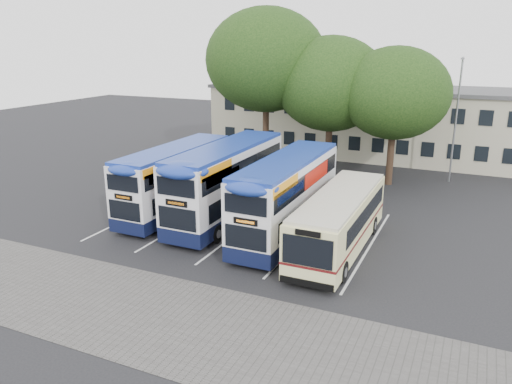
{
  "coord_description": "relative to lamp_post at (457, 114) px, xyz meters",
  "views": [
    {
      "loc": [
        7.73,
        -18.84,
        10.1
      ],
      "look_at": [
        -3.11,
        5.0,
        2.17
      ],
      "focal_mm": 35.0,
      "sensor_mm": 36.0,
      "label": 1
    }
  ],
  "objects": [
    {
      "name": "ground",
      "position": [
        -6.0,
        -19.97,
        -5.08
      ],
      "size": [
        120.0,
        120.0,
        0.0
      ],
      "primitive_type": "plane",
      "color": "black",
      "rests_on": "ground"
    },
    {
      "name": "bay_lines",
      "position": [
        -9.75,
        -14.97,
        -5.08
      ],
      "size": [
        14.12,
        11.0,
        0.01
      ],
      "color": "silver",
      "rests_on": "ground"
    },
    {
      "name": "paving_strip",
      "position": [
        -8.0,
        -24.97,
        -5.08
      ],
      "size": [
        40.0,
        6.0,
        0.01
      ],
      "primitive_type": "cube",
      "color": "#595654",
      "rests_on": "ground"
    },
    {
      "name": "depot_building",
      "position": [
        -6.0,
        7.02,
        -1.93
      ],
      "size": [
        32.4,
        8.4,
        6.2
      ],
      "color": "beige",
      "rests_on": "ground"
    },
    {
      "name": "bus_dd_right",
      "position": [
        -7.25,
        -15.03,
        -2.74
      ],
      "size": [
        2.48,
        10.23,
        4.26
      ],
      "color": "#0E1434",
      "rests_on": "ground"
    },
    {
      "name": "bus_dd_left",
      "position": [
        -14.72,
        -14.32,
        -2.84
      ],
      "size": [
        2.37,
        9.77,
        4.07
      ],
      "color": "#0E1434",
      "rests_on": "ground"
    },
    {
      "name": "tree_left",
      "position": [
        -14.03,
        -2.25,
        3.62
      ],
      "size": [
        9.38,
        9.38,
        12.71
      ],
      "color": "black",
      "rests_on": "ground"
    },
    {
      "name": "tree_mid",
      "position": [
        -8.85,
        -1.98,
        1.96
      ],
      "size": [
        8.29,
        8.29,
        10.58
      ],
      "color": "black",
      "rests_on": "ground"
    },
    {
      "name": "lamp_post",
      "position": [
        0.0,
        0.0,
        0.0
      ],
      "size": [
        0.25,
        1.05,
        9.06
      ],
      "color": "gray",
      "rests_on": "ground"
    },
    {
      "name": "tree_right",
      "position": [
        -4.02,
        -2.59,
        1.52
      ],
      "size": [
        7.61,
        7.61,
        9.86
      ],
      "color": "black",
      "rests_on": "ground"
    },
    {
      "name": "bus_dd_mid",
      "position": [
        -11.31,
        -14.13,
        -2.64
      ],
      "size": [
        2.58,
        10.63,
        4.43
      ],
      "color": "#0E1434",
      "rests_on": "ground"
    },
    {
      "name": "bus_single",
      "position": [
        -4.12,
        -15.86,
        -3.41
      ],
      "size": [
        2.52,
        9.89,
        2.95
      ],
      "color": "#F2EDA1",
      "rests_on": "ground"
    }
  ]
}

